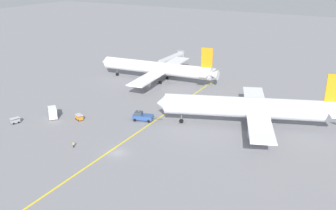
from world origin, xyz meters
name	(u,v)px	position (x,y,z in m)	size (l,w,h in m)	color
ground_plane	(118,153)	(0.00, 0.00, 0.00)	(600.00, 600.00, 0.00)	gray
taxiway_stripe	(132,136)	(-2.43, 10.00, 0.00)	(0.50, 120.00, 0.01)	yellow
airliner_at_gate_left	(157,68)	(-23.22, 59.24, 5.33)	(51.90, 47.19, 15.43)	white
airliner_being_pushed	(250,108)	(23.99, 32.26, 6.00)	(52.66, 43.27, 17.05)	white
pushback_tug	(142,116)	(-6.12, 21.21, 1.27)	(9.36, 4.50, 2.99)	#2D4C8C
gse_catering_truck_tall	(52,112)	(-31.88, 9.45, 1.76)	(6.00, 5.61, 3.50)	#2D5199
gse_baggage_cart_trailing	(79,117)	(-23.28, 11.95, 0.86)	(3.12, 2.47, 1.71)	orange
gse_baggage_cart_near_cluster	(15,121)	(-38.41, 0.54, 0.86)	(2.44, 3.11, 1.71)	gray
ground_crew_ramp_agent_by_cones	(73,144)	(-11.88, -3.18, 0.92)	(0.36, 0.47, 1.76)	black
jet_bridge	(173,58)	(-29.29, 83.98, 3.82)	(3.84, 21.67, 5.60)	#B7B7BC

